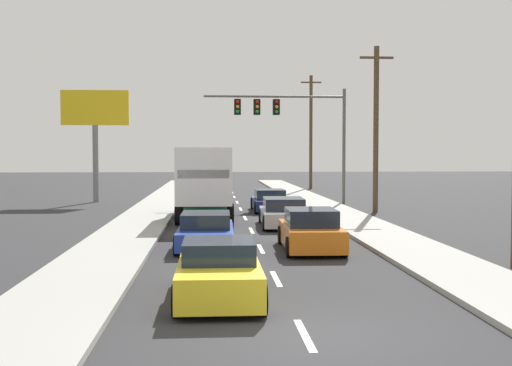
{
  "coord_description": "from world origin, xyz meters",
  "views": [
    {
      "loc": [
        -1.61,
        -10.83,
        3.18
      ],
      "look_at": [
        0.29,
        16.63,
        1.88
      ],
      "focal_mm": 44.75,
      "sensor_mm": 36.0,
      "label": 1
    }
  ],
  "objects_px": {
    "box_truck": "(205,179)",
    "car_blue": "(206,231)",
    "car_silver": "(284,213)",
    "car_yellow": "(219,272)",
    "car_navy": "(270,201)",
    "traffic_signal_mast": "(281,115)",
    "utility_pole_mid": "(376,127)",
    "roadside_billboard": "(95,122)",
    "utility_pole_far": "(311,131)",
    "car_orange": "(311,231)"
  },
  "relations": [
    {
      "from": "box_truck",
      "to": "car_blue",
      "type": "relative_size",
      "value": 1.7
    },
    {
      "from": "box_truck",
      "to": "car_silver",
      "type": "height_order",
      "value": "box_truck"
    },
    {
      "from": "car_yellow",
      "to": "car_navy",
      "type": "relative_size",
      "value": 1.0
    },
    {
      "from": "box_truck",
      "to": "traffic_signal_mast",
      "type": "height_order",
      "value": "traffic_signal_mast"
    },
    {
      "from": "car_blue",
      "to": "utility_pole_mid",
      "type": "xyz_separation_m",
      "value": [
        8.95,
        12.22,
        4.01
      ]
    },
    {
      "from": "box_truck",
      "to": "roadside_billboard",
      "type": "distance_m",
      "value": 14.03
    },
    {
      "from": "car_yellow",
      "to": "traffic_signal_mast",
      "type": "relative_size",
      "value": 0.47
    },
    {
      "from": "car_blue",
      "to": "utility_pole_mid",
      "type": "distance_m",
      "value": 15.67
    },
    {
      "from": "car_navy",
      "to": "utility_pole_mid",
      "type": "bearing_deg",
      "value": -8.67
    },
    {
      "from": "box_truck",
      "to": "utility_pole_far",
      "type": "distance_m",
      "value": 27.13
    },
    {
      "from": "car_navy",
      "to": "utility_pole_far",
      "type": "bearing_deg",
      "value": 75.28
    },
    {
      "from": "car_orange",
      "to": "car_navy",
      "type": "bearing_deg",
      "value": 90.34
    },
    {
      "from": "utility_pole_mid",
      "to": "box_truck",
      "type": "bearing_deg",
      "value": -158.98
    },
    {
      "from": "utility_pole_far",
      "to": "roadside_billboard",
      "type": "bearing_deg",
      "value": -139.49
    },
    {
      "from": "traffic_signal_mast",
      "to": "car_blue",
      "type": "bearing_deg",
      "value": -104.03
    },
    {
      "from": "car_yellow",
      "to": "roadside_billboard",
      "type": "xyz_separation_m",
      "value": [
        -7.63,
        27.9,
        4.6
      ]
    },
    {
      "from": "box_truck",
      "to": "car_silver",
      "type": "xyz_separation_m",
      "value": [
        3.4,
        -2.81,
        -1.37
      ]
    },
    {
      "from": "car_navy",
      "to": "traffic_signal_mast",
      "type": "distance_m",
      "value": 7.0
    },
    {
      "from": "utility_pole_mid",
      "to": "car_blue",
      "type": "bearing_deg",
      "value": -126.22
    },
    {
      "from": "car_blue",
      "to": "roadside_billboard",
      "type": "distance_m",
      "value": 22.11
    },
    {
      "from": "box_truck",
      "to": "utility_pole_mid",
      "type": "xyz_separation_m",
      "value": [
        9.05,
        3.48,
        2.6
      ]
    },
    {
      "from": "car_navy",
      "to": "traffic_signal_mast",
      "type": "height_order",
      "value": "traffic_signal_mast"
    },
    {
      "from": "utility_pole_far",
      "to": "car_orange",
      "type": "bearing_deg",
      "value": -98.87
    },
    {
      "from": "car_yellow",
      "to": "utility_pole_mid",
      "type": "relative_size",
      "value": 0.46
    },
    {
      "from": "car_orange",
      "to": "traffic_signal_mast",
      "type": "height_order",
      "value": "traffic_signal_mast"
    },
    {
      "from": "car_blue",
      "to": "car_orange",
      "type": "xyz_separation_m",
      "value": [
        3.42,
        -0.81,
        0.07
      ]
    },
    {
      "from": "car_yellow",
      "to": "traffic_signal_mast",
      "type": "height_order",
      "value": "traffic_signal_mast"
    },
    {
      "from": "roadside_billboard",
      "to": "box_truck",
      "type": "bearing_deg",
      "value": -58.29
    },
    {
      "from": "car_silver",
      "to": "traffic_signal_mast",
      "type": "height_order",
      "value": "traffic_signal_mast"
    },
    {
      "from": "car_blue",
      "to": "traffic_signal_mast",
      "type": "distance_m",
      "value": 19.1
    },
    {
      "from": "car_blue",
      "to": "car_silver",
      "type": "xyz_separation_m",
      "value": [
        3.29,
        5.93,
        0.03
      ]
    },
    {
      "from": "car_orange",
      "to": "utility_pole_far",
      "type": "height_order",
      "value": "utility_pole_far"
    },
    {
      "from": "car_orange",
      "to": "utility_pole_far",
      "type": "distance_m",
      "value": 35.67
    },
    {
      "from": "utility_pole_mid",
      "to": "utility_pole_far",
      "type": "bearing_deg",
      "value": 90.21
    },
    {
      "from": "car_orange",
      "to": "utility_pole_mid",
      "type": "relative_size",
      "value": 0.46
    },
    {
      "from": "box_truck",
      "to": "car_yellow",
      "type": "relative_size",
      "value": 1.86
    },
    {
      "from": "car_navy",
      "to": "roadside_billboard",
      "type": "height_order",
      "value": "roadside_billboard"
    },
    {
      "from": "car_silver",
      "to": "car_orange",
      "type": "distance_m",
      "value": 6.75
    },
    {
      "from": "box_truck",
      "to": "car_orange",
      "type": "relative_size",
      "value": 1.89
    },
    {
      "from": "box_truck",
      "to": "roadside_billboard",
      "type": "bearing_deg",
      "value": 121.71
    },
    {
      "from": "utility_pole_mid",
      "to": "car_navy",
      "type": "bearing_deg",
      "value": 171.33
    },
    {
      "from": "utility_pole_far",
      "to": "roadside_billboard",
      "type": "height_order",
      "value": "utility_pole_far"
    },
    {
      "from": "car_yellow",
      "to": "car_orange",
      "type": "height_order",
      "value": "car_orange"
    },
    {
      "from": "car_navy",
      "to": "car_silver",
      "type": "xyz_separation_m",
      "value": [
        -0.04,
        -7.14,
        0.03
      ]
    },
    {
      "from": "box_truck",
      "to": "utility_pole_far",
      "type": "height_order",
      "value": "utility_pole_far"
    },
    {
      "from": "car_blue",
      "to": "roadside_billboard",
      "type": "height_order",
      "value": "roadside_billboard"
    },
    {
      "from": "car_yellow",
      "to": "utility_pole_mid",
      "type": "distance_m",
      "value": 21.92
    },
    {
      "from": "utility_pole_far",
      "to": "roadside_billboard",
      "type": "relative_size",
      "value": 1.38
    },
    {
      "from": "box_truck",
      "to": "utility_pole_mid",
      "type": "distance_m",
      "value": 10.04
    },
    {
      "from": "car_orange",
      "to": "roadside_billboard",
      "type": "relative_size",
      "value": 0.56
    }
  ]
}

